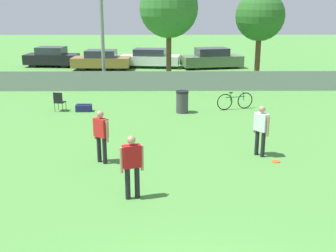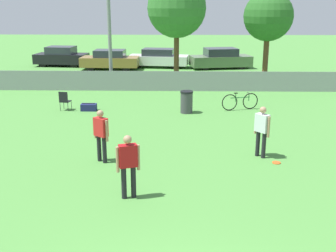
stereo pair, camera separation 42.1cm
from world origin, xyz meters
name	(u,v)px [view 2 (the right image)]	position (x,y,z in m)	size (l,w,h in m)	color
fence_backline	(179,81)	(0.00, 18.00, 0.55)	(25.11, 0.07, 1.21)	gray
tree_near_pole	(177,8)	(-0.17, 21.76, 4.35)	(3.60, 3.60, 6.17)	brown
tree_far_right	(268,17)	(5.18, 20.60, 3.91)	(2.89, 2.89, 5.38)	brown
player_receiver_white	(262,128)	(2.58, 7.75, 0.95)	(0.45, 0.48, 1.64)	black
player_defender_red	(128,162)	(-1.25, 4.75, 0.95)	(0.57, 0.35, 1.64)	black
player_thrower_red	(101,132)	(-2.35, 7.19, 0.95)	(0.49, 0.44, 1.64)	black
frisbee_disc	(276,163)	(2.97, 7.21, 0.01)	(0.26, 0.26, 0.03)	#E5591E
folding_chair_sideline	(65,100)	(-5.16, 13.52, 0.49)	(0.49, 0.49, 0.88)	#333338
bicycle_sideline	(240,101)	(2.77, 13.85, 0.39)	(1.71, 0.61, 0.80)	black
trash_bin	(187,102)	(0.33, 13.24, 0.49)	(0.56, 0.56, 0.98)	#3F3F44
gear_bag_sideline	(89,107)	(-4.08, 13.52, 0.16)	(0.69, 0.38, 0.34)	navy
parked_car_dark	(61,57)	(-9.03, 27.38, 0.72)	(4.06, 2.16, 1.48)	black
parked_car_tan	(110,60)	(-5.03, 25.77, 0.69)	(4.20, 1.94, 1.41)	black
parked_car_white	(159,58)	(-1.54, 26.84, 0.69)	(4.59, 2.23, 1.39)	black
parked_car_olive	(221,59)	(3.08, 26.47, 0.70)	(4.68, 2.67, 1.48)	black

